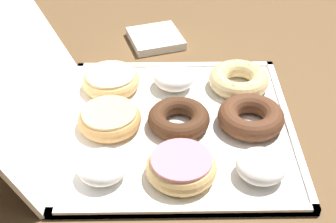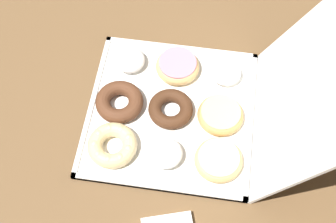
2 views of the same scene
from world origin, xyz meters
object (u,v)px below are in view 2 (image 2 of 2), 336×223
object	(u,v)px
chocolate_cake_ring_donut_4	(172,110)
glazed_ring_donut_7	(220,116)
powdered_filled_donut_5	(166,153)
powdered_filled_donut_6	(226,72)
chocolate_cake_ring_donut_1	(119,103)
powdered_filled_donut_0	(130,60)
pink_frosted_donut_3	(178,66)
glazed_ring_donut_8	(218,160)
cruller_donut_2	(112,145)
donut_box	(171,113)

from	to	relation	value
chocolate_cake_ring_donut_4	glazed_ring_donut_7	size ratio (longest dim) A/B	0.98
glazed_ring_donut_7	powdered_filled_donut_5	bearing A→B (deg)	-44.83
powdered_filled_donut_6	chocolate_cake_ring_donut_1	bearing A→B (deg)	-63.29
glazed_ring_donut_7	chocolate_cake_ring_donut_4	bearing A→B (deg)	-90.29
chocolate_cake_ring_donut_1	powdered_filled_donut_0	bearing A→B (deg)	178.91
chocolate_cake_ring_donut_4	powdered_filled_donut_5	size ratio (longest dim) A/B	1.40
pink_frosted_donut_3	powdered_filled_donut_5	xyz separation A→B (m)	(0.25, 0.00, 0.00)
glazed_ring_donut_8	cruller_donut_2	bearing A→B (deg)	-90.23
chocolate_cake_ring_donut_4	powdered_filled_donut_5	world-z (taller)	powdered_filled_donut_5
glazed_ring_donut_8	powdered_filled_donut_6	bearing A→B (deg)	-179.04
cruller_donut_2	chocolate_cake_ring_donut_4	bearing A→B (deg)	132.33
donut_box	powdered_filled_donut_5	distance (m)	0.13
donut_box	powdered_filled_donut_5	bearing A→B (deg)	2.60
chocolate_cake_ring_donut_1	chocolate_cake_ring_donut_4	distance (m)	0.14
cruller_donut_2	glazed_ring_donut_7	distance (m)	0.28
pink_frosted_donut_3	cruller_donut_2	bearing A→B (deg)	-26.66
powdered_filled_donut_5	powdered_filled_donut_6	bearing A→B (deg)	154.16
chocolate_cake_ring_donut_1	glazed_ring_donut_8	bearing A→B (deg)	65.67
powdered_filled_donut_5	powdered_filled_donut_6	distance (m)	0.28
powdered_filled_donut_6	chocolate_cake_ring_donut_4	bearing A→B (deg)	-43.35
powdered_filled_donut_0	chocolate_cake_ring_donut_4	size ratio (longest dim) A/B	0.72
chocolate_cake_ring_donut_1	chocolate_cake_ring_donut_4	size ratio (longest dim) A/B	1.07
cruller_donut_2	pink_frosted_donut_3	world-z (taller)	same
powdered_filled_donut_0	powdered_filled_donut_5	size ratio (longest dim) A/B	1.01
powdered_filled_donut_0	powdered_filled_donut_5	bearing A→B (deg)	27.77
pink_frosted_donut_3	glazed_ring_donut_7	xyz separation A→B (m)	(0.13, 0.12, -0.00)
glazed_ring_donut_7	cruller_donut_2	bearing A→B (deg)	-64.99
pink_frosted_donut_3	powdered_filled_donut_5	world-z (taller)	powdered_filled_donut_5
chocolate_cake_ring_donut_4	powdered_filled_donut_0	bearing A→B (deg)	-135.21
chocolate_cake_ring_donut_4	powdered_filled_donut_6	size ratio (longest dim) A/B	1.40
powdered_filled_donut_5	powdered_filled_donut_0	bearing A→B (deg)	-152.23
glazed_ring_donut_8	pink_frosted_donut_3	bearing A→B (deg)	-152.45
powdered_filled_donut_0	powdered_filled_donut_5	world-z (taller)	powdered_filled_donut_5
donut_box	pink_frosted_donut_3	size ratio (longest dim) A/B	3.61
donut_box	glazed_ring_donut_7	distance (m)	0.13
cruller_donut_2	pink_frosted_donut_3	xyz separation A→B (m)	(-0.25, 0.13, 0.00)
chocolate_cake_ring_donut_1	pink_frosted_donut_3	xyz separation A→B (m)	(-0.13, 0.13, 0.00)
powdered_filled_donut_5	powdered_filled_donut_6	size ratio (longest dim) A/B	1.00
powdered_filled_donut_6	glazed_ring_donut_7	distance (m)	0.13
donut_box	glazed_ring_donut_8	bearing A→B (deg)	47.25
pink_frosted_donut_3	chocolate_cake_ring_donut_4	xyz separation A→B (m)	(0.13, 0.00, -0.00)
powdered_filled_donut_5	glazed_ring_donut_8	bearing A→B (deg)	91.33
cruller_donut_2	powdered_filled_donut_0	bearing A→B (deg)	-179.08
chocolate_cake_ring_donut_4	glazed_ring_donut_7	bearing A→B (deg)	89.71
donut_box	chocolate_cake_ring_donut_1	bearing A→B (deg)	-88.68
pink_frosted_donut_3	donut_box	bearing A→B (deg)	-0.44
donut_box	chocolate_cake_ring_donut_4	distance (m)	0.02
cruller_donut_2	chocolate_cake_ring_donut_4	xyz separation A→B (m)	(-0.12, 0.13, -0.00)
donut_box	chocolate_cake_ring_donut_1	size ratio (longest dim) A/B	3.44
pink_frosted_donut_3	powdered_filled_donut_5	bearing A→B (deg)	1.05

